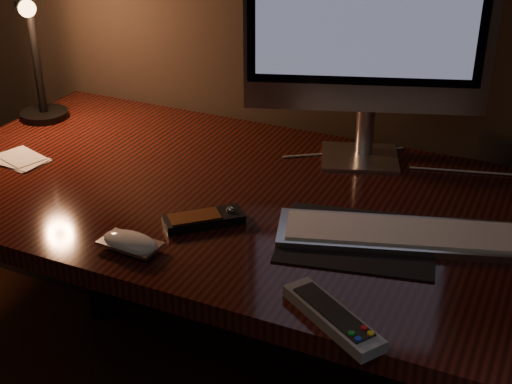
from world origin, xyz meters
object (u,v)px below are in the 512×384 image
at_px(desk, 290,238).
at_px(keyboard, 404,234).
at_px(mouse, 130,244).
at_px(tv_remote, 332,317).
at_px(monitor, 369,17).
at_px(media_remote, 204,219).
at_px(desk_lamp, 28,14).

bearing_deg(desk, keyboard, -22.04).
bearing_deg(mouse, tv_remote, -3.25).
bearing_deg(monitor, media_remote, -133.28).
height_order(keyboard, media_remote, media_remote).
distance_m(desk, monitor, 0.50).
relative_size(desk, media_remote, 10.70).
bearing_deg(media_remote, tv_remote, -72.94).
distance_m(media_remote, desk_lamp, 0.73).
height_order(media_remote, tv_remote, media_remote).
bearing_deg(mouse, keyboard, 33.00).
relative_size(keyboard, tv_remote, 2.42).
height_order(desk, keyboard, keyboard).
distance_m(mouse, desk_lamp, 0.74).
distance_m(mouse, media_remote, 0.16).
relative_size(monitor, keyboard, 1.18).
bearing_deg(tv_remote, media_remote, -176.85).
bearing_deg(media_remote, mouse, -161.98).
height_order(mouse, desk_lamp, desk_lamp).
height_order(monitor, keyboard, monitor).
distance_m(desk, media_remote, 0.28).
height_order(desk, mouse, mouse).
distance_m(mouse, tv_remote, 0.41).
relative_size(media_remote, tv_remote, 0.77).
bearing_deg(keyboard, mouse, -168.39).
height_order(keyboard, desk_lamp, desk_lamp).
relative_size(desk, mouse, 14.17).
xyz_separation_m(monitor, desk_lamp, (-0.80, -0.13, -0.05)).
bearing_deg(tv_remote, keyboard, 115.87).
bearing_deg(monitor, keyboard, -78.20).
relative_size(mouse, media_remote, 0.76).
height_order(monitor, media_remote, monitor).
xyz_separation_m(mouse, tv_remote, (0.40, -0.05, 0.00)).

